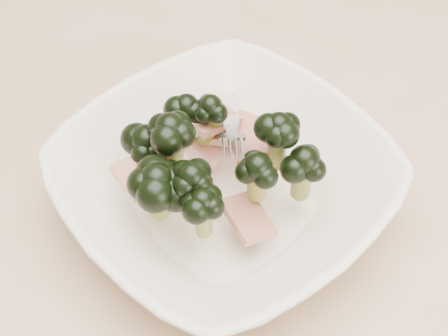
{
  "coord_description": "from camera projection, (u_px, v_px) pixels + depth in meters",
  "views": [
    {
      "loc": [
        0.16,
        -0.31,
        1.17
      ],
      "look_at": [
        -0.01,
        -0.06,
        0.8
      ],
      "focal_mm": 50.0,
      "sensor_mm": 36.0,
      "label": 1
    }
  ],
  "objects": [
    {
      "name": "broccoli_dish",
      "position": [
        221.0,
        179.0,
        0.49
      ],
      "size": [
        0.3,
        0.3,
        0.1
      ],
      "color": "beige",
      "rests_on": "dining_table"
    },
    {
      "name": "dining_table",
      "position": [
        268.0,
        227.0,
        0.62
      ],
      "size": [
        1.2,
        0.8,
        0.75
      ],
      "color": "tan",
      "rests_on": "ground"
    }
  ]
}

